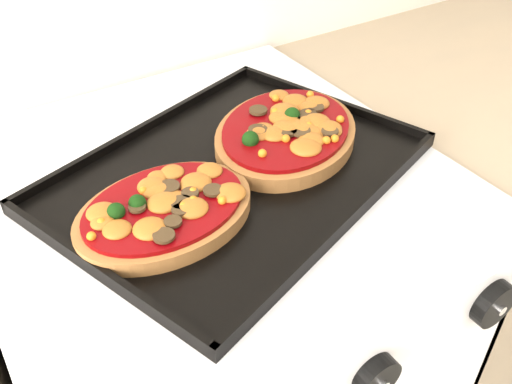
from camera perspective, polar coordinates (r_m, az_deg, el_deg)
stove at (r=1.09m, az=-3.54°, el=-17.64°), size 0.60×0.60×0.91m
control_panel at (r=0.62m, az=10.13°, el=-16.76°), size 0.60×0.02×0.09m
knob_center at (r=0.61m, az=11.96°, el=-17.64°), size 0.05×0.02×0.05m
knob_right at (r=0.71m, az=22.65°, el=-10.28°), size 0.06×0.02×0.06m
baking_tray at (r=0.74m, az=-2.10°, el=2.14°), size 0.55×0.47×0.02m
pizza_left at (r=0.66m, az=-9.13°, el=-1.74°), size 0.23×0.18×0.03m
pizza_right at (r=0.79m, az=3.02°, el=6.07°), size 0.30×0.29×0.04m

